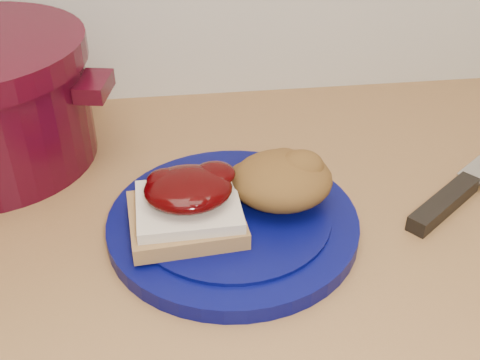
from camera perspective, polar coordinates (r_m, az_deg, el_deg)
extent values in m
cylinder|color=#040745|center=(0.63, -0.67, -4.15)|extent=(0.27, 0.27, 0.02)
cube|color=olive|center=(0.61, -5.13, -3.73)|extent=(0.12, 0.11, 0.02)
cube|color=beige|center=(0.60, -4.93, -2.51)|extent=(0.11, 0.09, 0.01)
ellipsoid|color=black|center=(0.59, -4.94, -0.82)|extent=(0.09, 0.08, 0.03)
ellipsoid|color=brown|center=(0.63, 4.00, -0.03)|extent=(0.11, 0.09, 0.05)
cube|color=black|center=(0.70, 18.77, -2.12)|extent=(0.11, 0.09, 0.02)
cube|color=silver|center=(0.72, 19.40, -1.65)|extent=(0.13, 0.11, 0.00)
cube|color=#370511|center=(0.72, -13.67, 8.63)|extent=(0.05, 0.06, 0.02)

